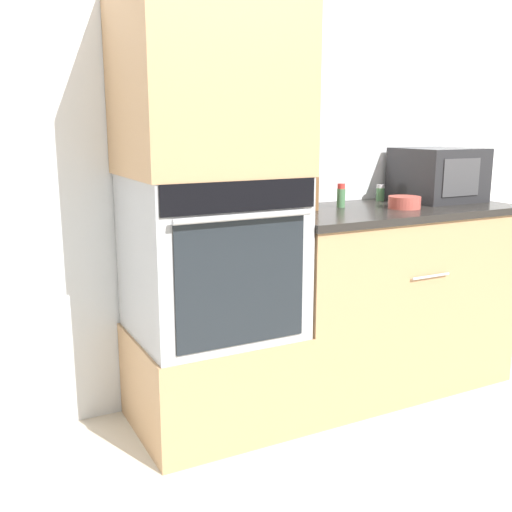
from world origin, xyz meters
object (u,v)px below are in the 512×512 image
at_px(bowl, 404,202).
at_px(knife_block, 300,192).
at_px(condiment_jar_near, 380,193).
at_px(condiment_jar_far, 298,207).
at_px(wall_oven, 212,255).
at_px(microwave, 438,174).
at_px(condiment_jar_mid, 341,196).

bearing_deg(bowl, knife_block, 156.43).
distance_m(knife_block, condiment_jar_near, 0.57).
height_order(knife_block, condiment_jar_far, knife_block).
bearing_deg(wall_oven, microwave, 3.60).
bearing_deg(wall_oven, condiment_jar_near, 11.45).
height_order(bowl, condiment_jar_far, condiment_jar_far).
height_order(wall_oven, knife_block, knife_block).
distance_m(wall_oven, bowl, 1.02).
relative_size(knife_block, condiment_jar_mid, 1.81).
distance_m(wall_oven, microwave, 1.39).
relative_size(wall_oven, condiment_jar_near, 7.92).
bearing_deg(knife_block, wall_oven, -165.82).
bearing_deg(condiment_jar_near, bowl, -106.61).
distance_m(microwave, condiment_jar_far, 0.93).
xyz_separation_m(wall_oven, bowl, (1.00, -0.07, 0.18)).
distance_m(microwave, condiment_jar_mid, 0.62).
relative_size(condiment_jar_near, condiment_jar_mid, 0.74).
relative_size(condiment_jar_mid, condiment_jar_far, 1.74).
bearing_deg(condiment_jar_near, condiment_jar_mid, -161.27).
height_order(knife_block, condiment_jar_mid, knife_block).
distance_m(microwave, condiment_jar_near, 0.32).
relative_size(bowl, condiment_jar_mid, 1.34).
bearing_deg(wall_oven, knife_block, 14.18).
relative_size(wall_oven, knife_block, 3.23).
bearing_deg(microwave, condiment_jar_near, 153.93).
distance_m(wall_oven, condiment_jar_far, 0.48).
bearing_deg(knife_block, condiment_jar_far, -125.30).
distance_m(bowl, condiment_jar_near, 0.31).
xyz_separation_m(microwave, condiment_jar_near, (-0.27, 0.13, -0.10)).
height_order(microwave, knife_block, microwave).
bearing_deg(bowl, wall_oven, 175.75).
bearing_deg(condiment_jar_mid, bowl, -35.50).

